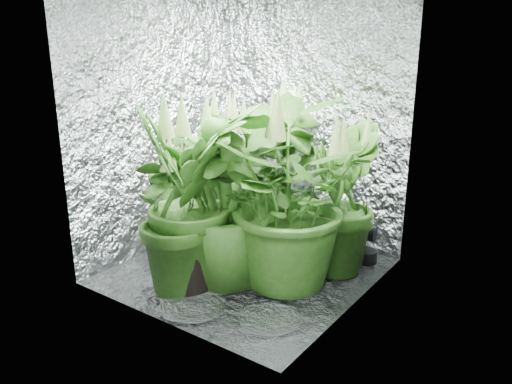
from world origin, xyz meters
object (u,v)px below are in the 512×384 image
object	(u,v)px
plant_c	(341,201)
plant_f	(170,207)
circulation_fan	(363,239)
plant_d	(192,203)
plant_h	(224,198)
plant_g	(183,204)
plant_a	(245,181)
plant_e	(280,198)
plant_b	(286,168)

from	to	relation	value
plant_c	plant_f	size ratio (longest dim) A/B	1.19
circulation_fan	plant_f	bearing A→B (deg)	-149.25
plant_d	plant_h	bearing A→B (deg)	-25.99
plant_g	plant_c	bearing A→B (deg)	52.04
plant_a	circulation_fan	distance (m)	0.94
plant_d	plant_e	size ratio (longest dim) A/B	0.66
circulation_fan	plant_d	bearing A→B (deg)	-158.13
plant_d	plant_g	xyz separation A→B (m)	(0.39, -0.49, 0.20)
plant_f	circulation_fan	bearing A→B (deg)	37.32
circulation_fan	plant_a	bearing A→B (deg)	-158.49
plant_d	circulation_fan	world-z (taller)	plant_d
plant_c	plant_e	distance (m)	0.48
plant_c	plant_h	size ratio (longest dim) A/B	0.89
plant_h	circulation_fan	size ratio (longest dim) A/B	3.14
plant_a	plant_h	xyz separation A→B (m)	(0.16, -0.44, 0.02)
plant_a	plant_d	world-z (taller)	plant_a
plant_c	plant_g	size ratio (longest dim) A/B	0.87
plant_c	plant_d	world-z (taller)	plant_c
plant_a	plant_e	xyz separation A→B (m)	(0.47, -0.28, 0.03)
plant_a	plant_g	xyz separation A→B (m)	(0.05, -0.68, 0.02)
plant_f	plant_h	distance (m)	0.52
plant_d	plant_f	size ratio (longest dim) A/B	0.92
plant_c	plant_g	xyz separation A→B (m)	(-0.64, -0.83, 0.08)
plant_a	plant_c	xyz separation A→B (m)	(0.69, 0.14, -0.06)
plant_c	plant_h	xyz separation A→B (m)	(-0.52, -0.58, 0.07)
plant_h	plant_a	bearing A→B (deg)	110.60
plant_b	plant_f	distance (m)	0.96
plant_e	plant_f	bearing A→B (deg)	-169.54
plant_g	plant_b	bearing A→B (deg)	88.31
plant_g	plant_e	bearing A→B (deg)	43.46
plant_e	plant_c	bearing A→B (deg)	62.86
plant_g	plant_f	bearing A→B (deg)	145.82
plant_c	plant_g	world-z (taller)	plant_g
plant_e	circulation_fan	world-z (taller)	plant_e
plant_a	circulation_fan	bearing A→B (deg)	28.08
plant_b	plant_f	world-z (taller)	plant_b
plant_b	plant_d	world-z (taller)	plant_b
plant_b	circulation_fan	world-z (taller)	plant_b
plant_d	plant_f	xyz separation A→B (m)	(0.01, -0.24, 0.04)
plant_g	plant_h	size ratio (longest dim) A/B	1.02
plant_f	plant_a	bearing A→B (deg)	51.91
plant_a	plant_f	size ratio (longest dim) A/B	1.29
plant_g	plant_h	distance (m)	0.27
plant_f	plant_g	bearing A→B (deg)	-34.18
plant_c	plant_e	size ratio (longest dim) A/B	0.85
plant_c	plant_h	distance (m)	0.78
plant_e	plant_g	world-z (taller)	plant_g
plant_c	circulation_fan	world-z (taller)	plant_c
plant_e	plant_g	distance (m)	0.59
plant_d	plant_e	bearing A→B (deg)	-6.02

